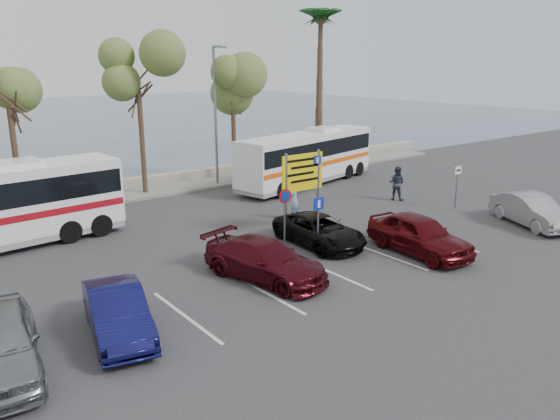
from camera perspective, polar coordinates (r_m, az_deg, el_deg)
ground at (r=21.24m, az=5.77°, el=-4.92°), size 120.00×120.00×0.00m
kerb_strip at (r=32.39m, az=-11.45°, el=2.10°), size 44.00×2.40×0.15m
seawall at (r=34.11m, az=-12.97°, el=3.07°), size 48.00×0.80×0.60m
tree_left at (r=29.01m, az=-26.63°, el=11.15°), size 3.20×3.20×7.20m
tree_mid at (r=30.95m, az=-14.66°, el=13.63°), size 3.20×3.20×8.00m
tree_right at (r=33.79m, az=-4.99°, el=13.33°), size 3.20×3.20×7.40m
palm_tree at (r=38.11m, az=4.27°, el=19.14°), size 4.80×4.80×11.20m
street_lamp_right at (r=32.69m, az=-6.71°, el=10.46°), size 0.45×1.15×8.01m
direction_sign at (r=23.50m, az=2.37°, el=3.31°), size 2.20×0.12×3.60m
sign_no_stop at (r=22.10m, az=0.51°, el=0.26°), size 0.60×0.08×2.35m
sign_parking at (r=21.20m, az=4.02°, el=-0.73°), size 0.50×0.07×2.25m
sign_taxi at (r=29.05m, az=18.02°, el=2.86°), size 0.50×0.07×2.20m
lane_markings at (r=19.83m, az=5.35°, el=-6.40°), size 12.02×4.20×0.01m
coach_bus_right at (r=33.26m, az=2.86°, el=5.32°), size 10.90×4.53×3.32m
car_blue at (r=15.81m, az=-16.63°, el=-10.21°), size 2.28×4.33×1.36m
car_maroon at (r=18.88m, az=-1.60°, el=-5.24°), size 2.98×5.07×1.38m
car_red at (r=21.99m, az=14.34°, el=-2.48°), size 2.25×4.71×1.55m
suv_black at (r=22.40m, az=4.12°, el=-2.13°), size 2.27×4.51×1.22m
car_silver_b at (r=27.44m, az=24.82°, el=-0.04°), size 3.11×4.60×1.43m
pedestrian_near at (r=25.80m, az=1.46°, el=1.12°), size 0.86×0.75×1.97m
pedestrian_far at (r=30.20m, az=12.10°, el=2.76°), size 0.98×1.09×1.84m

